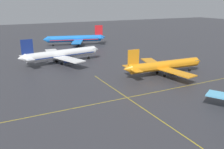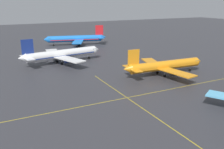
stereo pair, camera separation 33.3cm
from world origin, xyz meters
TOP-DOWN VIEW (x-y plane):
  - airliner_second_row at (24.09, 51.81)m, footprint 35.11×30.27m
  - airliner_third_row at (-5.63, 87.54)m, footprint 39.14×33.44m
  - airliner_far_left_stand at (15.14, 129.52)m, footprint 39.23×33.37m
  - taxiway_markings at (0.00, 18.16)m, footprint 130.81×88.71m

SIDE VIEW (x-z plane):
  - taxiway_markings at x=0.00m, z-range 0.00..0.01m
  - airliner_second_row at x=24.09m, z-range -1.73..9.19m
  - airliner_third_row at x=-5.63m, z-range -1.93..10.24m
  - airliner_far_left_stand at x=15.14m, z-range -1.95..10.37m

